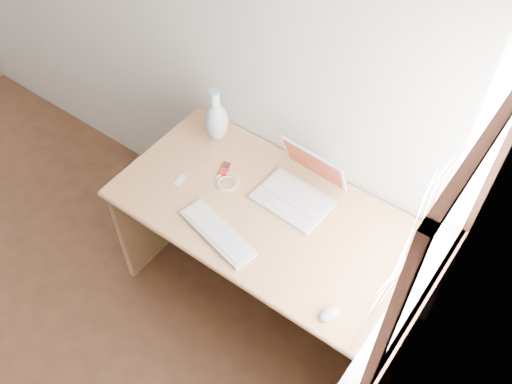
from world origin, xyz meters
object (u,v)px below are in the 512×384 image
Objects in this scene: laptop at (298,188)px; external_keyboard at (218,233)px; vase at (216,120)px; desk at (281,230)px.

external_keyboard is at bearing -108.59° from laptop.
vase is (-0.53, 0.07, 0.07)m from laptop.
external_keyboard reaches higher than desk.
vase is (-0.37, 0.46, 0.11)m from external_keyboard.
desk is 0.28m from laptop.
desk is 4.19× the size of laptop.
laptop reaches higher than external_keyboard.
laptop is 0.42m from external_keyboard.
desk is at bearing -111.37° from laptop.
vase reaches higher than desk.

